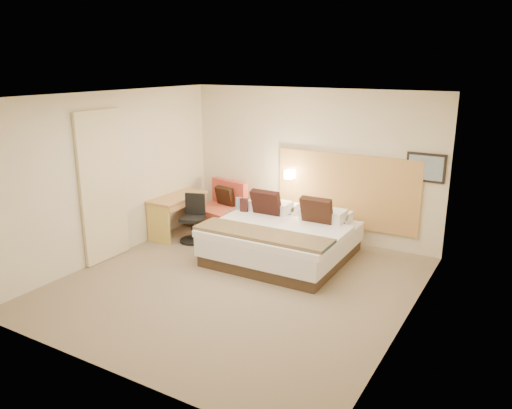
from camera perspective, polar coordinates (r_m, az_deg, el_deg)
The scene contains 20 objects.
floor at distance 7.41m, azimuth -2.13°, elevation -9.08°, with size 4.80×5.00×0.02m, color #7C6A53.
ceiling at distance 6.73m, azimuth -2.37°, elevation 12.40°, with size 4.80×5.00×0.02m, color white.
wall_back at distance 9.11m, azimuth 6.28°, elevation 4.62°, with size 4.80×0.02×2.70m, color beige.
wall_front at distance 5.11m, azimuth -17.55°, elevation -5.16°, with size 4.80×0.02×2.70m, color beige.
wall_left at distance 8.46m, azimuth -16.19°, elevation 3.20°, with size 0.02×5.00×2.70m, color beige.
wall_right at distance 6.05m, azimuth 17.41°, elevation -1.86°, with size 0.02×5.00×2.70m, color beige.
headboard_panel at distance 8.91m, azimuth 10.21°, elevation 1.56°, with size 2.60×0.04×1.30m, color tan.
art_frame at distance 8.45m, azimuth 18.84°, elevation 4.01°, with size 0.62×0.03×0.47m, color black.
art_canvas at distance 8.43m, azimuth 18.81°, elevation 3.99°, with size 0.54×0.01×0.39m, color gray.
lamp_arm at distance 9.22m, azimuth 4.02°, elevation 3.54°, with size 0.02×0.02×0.12m, color silver.
lamp_shade at distance 9.16m, azimuth 3.86°, elevation 3.47°, with size 0.15×0.15×0.15m, color #FFEDC6.
curtain at distance 8.28m, azimuth -17.11°, elevation 1.94°, with size 0.06×0.90×2.42m, color beige.
bottle_a at distance 8.86m, azimuth -2.10°, elevation 0.12°, with size 0.06×0.06×0.22m, color #85A2CE.
bottle_b at distance 8.87m, azimuth -1.83°, elevation 0.13°, with size 0.06×0.06×0.22m, color #90C3DF.
menu_folder at distance 8.72m, azimuth -1.38°, elevation -0.07°, with size 0.14×0.05×0.24m, color #341515.
bed at distance 8.22m, azimuth 3.09°, elevation -3.87°, with size 2.18×2.09×1.04m.
lounge_chair at distance 9.71m, azimuth -4.01°, elevation -0.61°, with size 1.00×0.91×0.91m.
side_table at distance 8.89m, azimuth -1.81°, elevation -2.34°, with size 0.62×0.62×0.60m.
desk at distance 9.36m, azimuth -8.87°, elevation 0.01°, with size 0.56×1.19×0.74m.
desk_chair at distance 9.04m, azimuth -7.16°, elevation -2.05°, with size 0.60×0.60×0.85m.
Camera 1 is at (3.62, -5.66, 3.13)m, focal length 35.00 mm.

